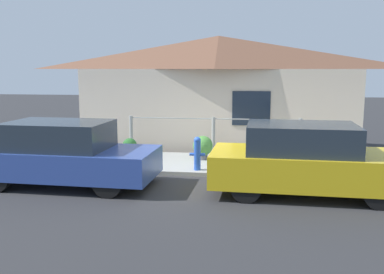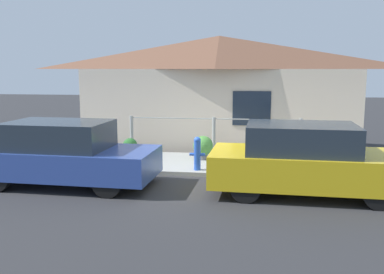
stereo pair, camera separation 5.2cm
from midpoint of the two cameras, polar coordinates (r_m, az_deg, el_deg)
name	(u,v)px [view 1 (the left image)]	position (r m, az deg, el deg)	size (l,w,h in m)	color
ground_plane	(205,177)	(10.11, 1.60, -5.35)	(60.00, 60.00, 0.00)	#2D2D30
sidewalk	(210,164)	(11.24, 2.25, -3.61)	(24.00, 2.36, 0.10)	#9E9E99
house	(218,59)	(13.55, 3.42, 10.35)	(8.79, 2.23, 3.54)	beige
fence	(213,134)	(12.13, 2.74, 0.43)	(4.90, 0.10, 1.07)	#999993
car_left	(64,154)	(9.68, -16.82, -2.20)	(3.94, 1.79, 1.40)	#2D4793
car_right	(306,160)	(8.88, 14.82, -3.01)	(3.93, 1.83, 1.44)	gold
fire_hydrant	(197,153)	(10.28, 0.57, -2.11)	(0.38, 0.17, 0.81)	blue
potted_plant_near_hydrant	(203,146)	(11.49, 1.33, -1.27)	(0.53, 0.53, 0.64)	slate
potted_plant_by_fence	(130,146)	(12.00, -8.42, -1.26)	(0.41, 0.41, 0.52)	slate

